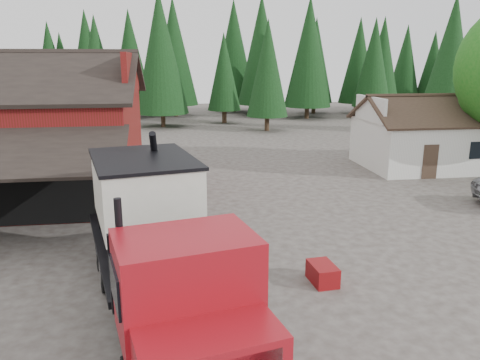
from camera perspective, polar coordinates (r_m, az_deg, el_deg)
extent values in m
plane|color=#413A33|center=(16.13, 3.41, -9.99)|extent=(120.00, 120.00, 0.00)
cube|color=maroon|center=(25.99, -26.00, 3.75)|extent=(12.00, 10.00, 5.00)
cube|color=black|center=(28.05, -25.27, 11.74)|extent=(12.80, 5.53, 2.35)
cube|color=maroon|center=(24.47, -13.13, 12.51)|extent=(0.25, 7.00, 2.00)
cylinder|color=#382619|center=(17.49, -16.29, -3.68)|extent=(0.20, 0.20, 2.80)
cube|color=silver|center=(32.14, 21.91, 4.14)|extent=(8.00, 6.00, 3.00)
cube|color=#38281E|center=(30.58, 23.69, 7.76)|extent=(8.60, 3.42, 1.80)
cube|color=#38281E|center=(33.16, 20.99, 8.45)|extent=(8.60, 3.42, 1.80)
cube|color=silver|center=(30.04, 15.62, 8.34)|extent=(0.20, 4.20, 1.50)
cube|color=#38281E|center=(28.92, 22.17, 2.06)|extent=(0.90, 0.06, 2.00)
cube|color=black|center=(30.43, 27.17, 3.25)|extent=(1.20, 0.06, 1.00)
cylinder|color=#382619|center=(45.67, 3.30, 7.03)|extent=(0.44, 0.44, 1.60)
cone|color=black|center=(45.29, 3.40, 13.44)|extent=(3.96, 3.96, 9.00)
cylinder|color=#382619|center=(47.86, 23.56, 6.20)|extent=(0.44, 0.44, 1.60)
cone|color=black|center=(47.50, 24.31, 13.49)|extent=(4.84, 4.84, 11.00)
cylinder|color=#382619|center=(48.74, -9.35, 7.33)|extent=(0.44, 0.44, 1.60)
cone|color=black|center=(48.40, -9.68, 15.11)|extent=(5.28, 5.28, 12.00)
cylinder|color=black|center=(10.39, 1.29, -21.13)|extent=(0.66, 1.30, 1.24)
cylinder|color=black|center=(14.58, -15.89, -10.65)|extent=(0.66, 1.30, 1.24)
cylinder|color=black|center=(14.90, -6.67, -9.59)|extent=(0.66, 1.30, 1.24)
cylinder|color=black|center=(16.03, -16.43, -8.34)|extent=(0.66, 1.30, 1.24)
cylinder|color=black|center=(16.32, -8.06, -7.45)|extent=(0.66, 1.30, 1.24)
cube|color=black|center=(12.89, -9.91, -11.51)|extent=(3.34, 9.74, 0.45)
cube|color=maroon|center=(8.71, -3.85, -20.39)|extent=(2.80, 1.99, 0.96)
cube|color=maroon|center=(9.61, -6.54, -12.58)|extent=(3.06, 2.46, 2.09)
cube|color=black|center=(8.68, -5.08, -13.15)|extent=(2.33, 0.61, 1.02)
cylinder|color=black|center=(10.10, -14.37, -7.71)|extent=(0.19, 0.19, 2.03)
cube|color=black|center=(10.63, -8.08, -10.21)|extent=(2.73, 0.74, 1.81)
cube|color=black|center=(14.19, -11.21, -7.73)|extent=(4.24, 7.02, 0.18)
cube|color=beige|center=(13.66, -11.55, -1.22)|extent=(3.35, 4.20, 1.81)
cone|color=beige|center=(14.00, -11.32, -5.68)|extent=(2.97, 2.97, 0.79)
cube|color=black|center=(13.44, -11.75, 2.58)|extent=(3.48, 4.34, 0.09)
cylinder|color=black|center=(15.30, -10.02, 0.10)|extent=(0.31, 2.50, 3.44)
cube|color=maroon|center=(16.55, -15.20, -3.58)|extent=(0.86, 1.03, 0.51)
cylinder|color=silver|center=(11.21, -0.62, -16.15)|extent=(0.86, 1.24, 0.63)
cube|color=maroon|center=(14.86, 10.03, -11.16)|extent=(0.80, 1.16, 0.60)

